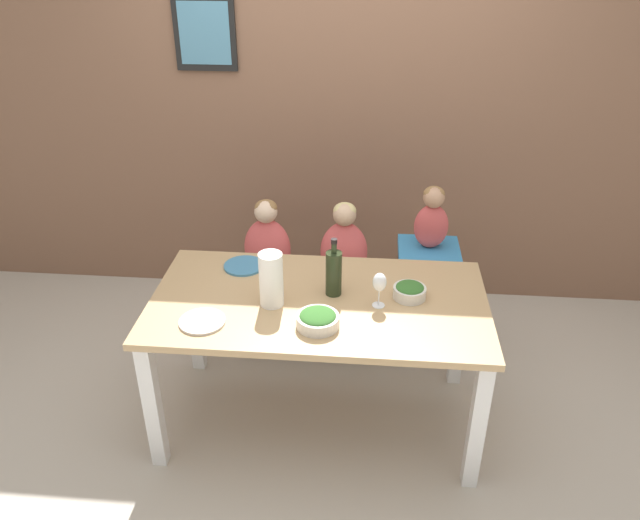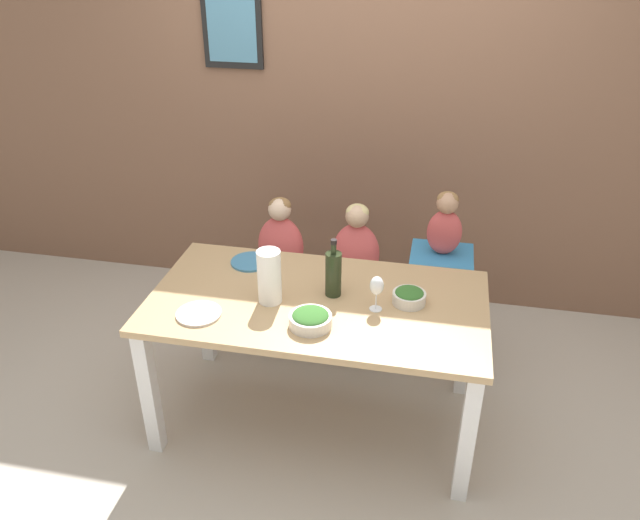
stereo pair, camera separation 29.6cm
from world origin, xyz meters
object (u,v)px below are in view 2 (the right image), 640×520
chair_far_center (355,292)px  person_child_center (356,246)px  paper_towel_roll (269,277)px  person_child_left (281,239)px  dinner_plate_back_left (251,262)px  salad_bowl_small (409,296)px  wine_glass_near (377,287)px  person_baby_right (445,222)px  dinner_plate_front_left (199,314)px  wine_bottle (333,273)px  salad_bowl_large (310,319)px  chair_far_left (282,284)px  chair_right_highchair (439,277)px

chair_far_center → person_child_center: size_ratio=0.92×
person_child_center → paper_towel_roll: bearing=-111.8°
person_child_left → dinner_plate_back_left: bearing=-97.2°
person_child_center → salad_bowl_small: 0.73m
wine_glass_near → person_baby_right: bearing=68.3°
person_child_center → dinner_plate_front_left: size_ratio=2.35×
wine_bottle → wine_glass_near: wine_bottle is taller
chair_far_center → paper_towel_roll: bearing=-111.8°
chair_far_center → dinner_plate_front_left: (-0.59, -0.93, 0.38)m
salad_bowl_large → salad_bowl_small: same height
chair_far_left → chair_right_highchair: bearing=0.0°
paper_towel_roll → dinner_plate_front_left: paper_towel_roll is taller
person_child_left → paper_towel_roll: 0.79m
chair_right_highchair → dinner_plate_back_left: 1.10m
wine_glass_near → salad_bowl_large: (-0.27, -0.19, -0.09)m
chair_right_highchair → wine_bottle: size_ratio=2.33×
chair_far_center → person_baby_right: (0.49, 0.00, 0.51)m
person_baby_right → wine_bottle: size_ratio=1.24×
person_child_left → dinner_plate_front_left: 0.95m
paper_towel_roll → salad_bowl_small: 0.67m
chair_right_highchair → salad_bowl_large: 1.10m
paper_towel_roll → dinner_plate_back_left: bearing=120.9°
wine_bottle → wine_glass_near: size_ratio=1.70×
person_child_center → chair_far_left: bearing=-179.9°
salad_bowl_large → salad_bowl_small: (0.42, 0.28, 0.00)m
chair_right_highchair → person_baby_right: person_baby_right is taller
person_child_center → dinner_plate_back_left: person_child_center is taller
paper_towel_roll → wine_glass_near: bearing=3.3°
salad_bowl_large → paper_towel_roll: bearing=144.8°
person_child_left → salad_bowl_large: size_ratio=2.55×
chair_far_center → wine_bottle: 0.80m
person_child_center → salad_bowl_large: size_ratio=2.55×
chair_far_left → salad_bowl_small: size_ratio=2.85×
chair_far_center → salad_bowl_large: (-0.07, -0.92, 0.41)m
person_baby_right → dinner_plate_front_left: bearing=-139.2°
chair_far_center → person_child_left: bearing=179.9°
chair_right_highchair → wine_bottle: bearing=-128.6°
person_baby_right → salad_bowl_small: bearing=-102.5°
person_child_center → salad_bowl_large: (-0.07, -0.92, 0.10)m
chair_far_center → paper_towel_roll: size_ratio=1.69×
wine_glass_near → salad_bowl_small: 0.19m
dinner_plate_back_left → chair_far_center: bearing=39.5°
dinner_plate_back_left → wine_glass_near: bearing=-23.7°
dinner_plate_front_left → person_baby_right: bearing=40.8°
chair_far_left → wine_bottle: (0.43, -0.64, 0.49)m
person_baby_right → wine_glass_near: 0.78m
chair_right_highchair → person_baby_right: 0.35m
wine_glass_near → person_child_center: bearing=105.5°
salad_bowl_large → wine_bottle: bearing=79.7°
chair_right_highchair → dinner_plate_front_left: dinner_plate_front_left is taller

